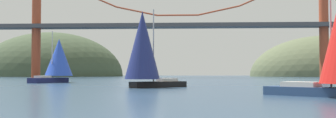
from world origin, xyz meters
TOP-DOWN VIEW (x-y plane):
  - ground_plane at (0.00, 0.00)m, footprint 360.00×360.00m
  - headland_right at (60.00, 135.00)m, footprint 61.76×44.00m
  - headland_left at (-55.00, 135.00)m, footprint 61.64×44.00m
  - suspension_bridge at (0.00, 95.00)m, footprint 126.86×6.00m
  - sailboat_blue_spinnaker at (-18.47, 36.40)m, footprint 6.58×8.53m
  - sailboat_navy_sail at (-1.82, 15.52)m, footprint 7.59×6.75m

SIDE VIEW (x-z plane):
  - ground_plane at x=0.00m, z-range 0.00..0.00m
  - headland_right at x=60.00m, z-range -16.81..16.81m
  - headland_left at x=-55.00m, z-range -18.72..18.72m
  - sailboat_blue_spinnaker at x=-18.47m, z-range -0.39..8.06m
  - sailboat_navy_sail at x=-1.82m, z-range 0.00..8.80m
  - suspension_bridge at x=0.00m, z-range -1.07..35.58m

